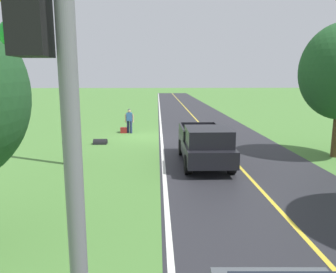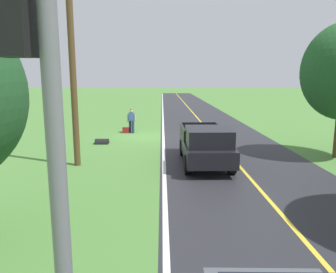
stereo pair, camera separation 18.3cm
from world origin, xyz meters
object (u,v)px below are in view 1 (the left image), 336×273
Objects in this scene: utility_pole_roadside at (72,72)px; suitcase_carried at (124,130)px; hitchhiker_walking at (129,119)px; traffic_light_mast at (53,124)px; pickup_truck_passing at (205,144)px.

suitcase_carried is at bearing -98.28° from utility_pole_roadside.
utility_pole_roadside is at bearing -9.18° from suitcase_carried.
traffic_light_mast is at bearing 93.18° from hitchhiker_walking.
traffic_light_mast reaches higher than suitcase_carried.
traffic_light_mast is at bearing 75.29° from pickup_truck_passing.
hitchhiker_walking is at bearing -86.82° from traffic_light_mast.
utility_pole_roadside is at bearing 79.10° from hitchhiker_walking.
hitchhiker_walking is 0.34× the size of traffic_light_mast.
hitchhiker_walking is at bearing -100.90° from utility_pole_roadside.
hitchhiker_walking is 20.38m from traffic_light_mast.
pickup_truck_passing is (-4.15, 8.66, -0.01)m from hitchhiker_walking.
hitchhiker_walking is at bearing 100.86° from suitcase_carried.
traffic_light_mast is 0.62× the size of utility_pole_roadside.
utility_pole_roadside is (2.78, -11.55, 0.61)m from traffic_light_mast.
suitcase_carried is at bearing -61.96° from pickup_truck_passing.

